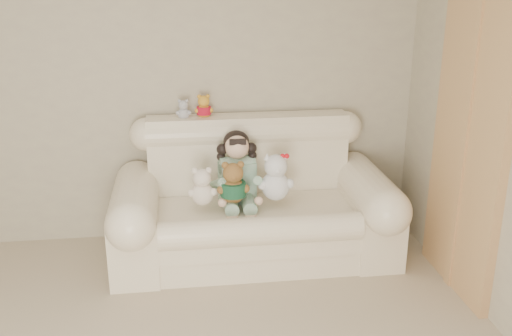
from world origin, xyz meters
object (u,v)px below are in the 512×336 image
Objects in this scene: sofa at (254,193)px; brown_teddy at (233,179)px; seated_child at (237,167)px; white_cat at (276,172)px; cream_teddy at (202,183)px.

sofa is 0.26m from brown_teddy.
sofa is 3.73× the size of seated_child.
brown_teddy is 0.87× the size of white_cat.
seated_child is at bearing 66.57° from brown_teddy.
white_cat reaches higher than cream_teddy.
white_cat is at bearing -5.45° from brown_teddy.
white_cat is 1.27× the size of cream_teddy.
seated_child is 0.34m from cream_teddy.
white_cat is 0.54m from cream_teddy.
sofa is 0.26m from white_cat.
sofa reaches higher than white_cat.
cream_teddy is (-0.53, -0.03, -0.05)m from white_cat.
white_cat is (0.14, -0.10, 0.20)m from sofa.
brown_teddy is (-0.17, -0.12, 0.17)m from sofa.
sofa is 0.24m from seated_child.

